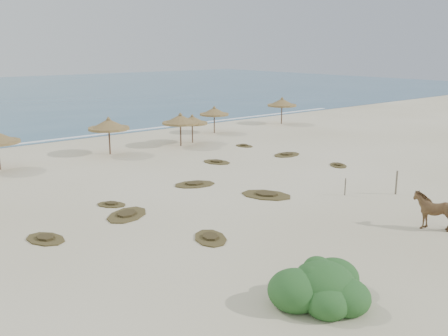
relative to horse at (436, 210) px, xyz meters
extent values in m
plane|color=beige|center=(-4.16, 6.33, -0.83)|extent=(160.00, 160.00, 0.00)
cube|color=white|center=(-4.16, 32.33, -0.83)|extent=(70.00, 0.60, 0.01)
cylinder|color=brown|center=(-4.13, 23.76, 0.25)|extent=(0.12, 0.12, 2.16)
cylinder|color=olive|center=(-4.13, 23.76, 1.14)|extent=(3.17, 3.17, 0.19)
cone|color=olive|center=(-4.13, 23.76, 1.48)|extent=(3.07, 3.07, 0.77)
cone|color=olive|center=(-4.13, 23.76, 1.95)|extent=(0.37, 0.37, 0.23)
cylinder|color=brown|center=(1.89, 23.09, 0.21)|extent=(0.12, 0.12, 2.08)
cylinder|color=olive|center=(1.89, 23.09, 1.07)|extent=(3.42, 3.42, 0.18)
cone|color=olive|center=(1.89, 23.09, 1.39)|extent=(3.31, 3.31, 0.74)
cone|color=olive|center=(1.89, 23.09, 1.84)|extent=(0.36, 0.36, 0.22)
cylinder|color=brown|center=(3.43, 23.59, 0.08)|extent=(0.10, 0.10, 1.84)
cylinder|color=olive|center=(3.43, 23.59, 0.84)|extent=(3.19, 3.19, 0.16)
cone|color=olive|center=(3.43, 23.59, 1.13)|extent=(3.08, 3.08, 0.66)
cone|color=olive|center=(3.43, 23.59, 1.52)|extent=(0.31, 0.31, 0.19)
cylinder|color=brown|center=(7.96, 26.38, 0.13)|extent=(0.11, 0.11, 1.93)
cylinder|color=olive|center=(7.96, 26.38, 0.93)|extent=(3.19, 3.19, 0.17)
cone|color=olive|center=(7.96, 26.38, 1.23)|extent=(3.09, 3.09, 0.69)
cone|color=olive|center=(7.96, 26.38, 1.64)|extent=(0.33, 0.33, 0.20)
cylinder|color=brown|center=(16.99, 26.39, 0.23)|extent=(0.12, 0.12, 2.13)
cylinder|color=olive|center=(16.99, 26.39, 1.12)|extent=(3.60, 3.60, 0.18)
cone|color=olive|center=(16.99, 26.39, 1.45)|extent=(3.48, 3.48, 0.76)
cone|color=olive|center=(16.99, 26.39, 1.91)|extent=(0.37, 0.37, 0.22)
imported|color=olive|center=(0.00, 0.00, 0.00)|extent=(1.87, 2.14, 1.67)
cylinder|color=#6B6050|center=(3.34, 4.12, -0.16)|extent=(0.12, 0.12, 1.34)
cylinder|color=#6B6050|center=(1.00, 5.77, -0.35)|extent=(0.09, 0.09, 0.97)
ellipsoid|color=#2E6129|center=(-9.19, -1.22, -0.26)|extent=(2.08, 2.08, 1.56)
ellipsoid|color=#2E6129|center=(-8.25, -0.91, -0.37)|extent=(1.67, 1.67, 1.25)
ellipsoid|color=#2E6129|center=(-10.02, -0.80, -0.31)|extent=(1.77, 1.77, 1.33)
ellipsoid|color=#2E6129|center=(-8.98, -1.95, -0.42)|extent=(1.56, 1.56, 1.17)
ellipsoid|color=#2E6129|center=(-9.60, -1.74, -0.44)|extent=(1.46, 1.46, 1.09)
ellipsoid|color=#2E6129|center=(-8.56, -0.28, -0.47)|extent=(1.25, 1.25, 0.94)
ellipsoid|color=#2E6129|center=(-8.88, -0.70, 0.10)|extent=(0.94, 0.94, 0.70)
ellipsoid|color=#2E6129|center=(-9.50, -1.12, 0.15)|extent=(0.83, 0.83, 0.62)
camera|label=1|loc=(-20.76, -10.48, 7.14)|focal=40.00mm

